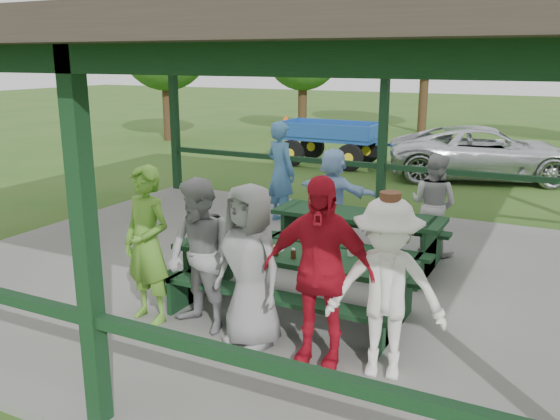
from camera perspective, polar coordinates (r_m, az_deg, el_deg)
The scene contains 19 objects.
ground at distance 8.29m, azimuth 1.55°, elevation -6.81°, with size 90.00×90.00×0.00m, color #2D581B.
concrete_slab at distance 8.27m, azimuth 1.55°, elevation -6.49°, with size 10.00×8.00×0.10m, color slate.
pavilion_structure at distance 7.72m, azimuth 1.72°, elevation 15.66°, with size 10.60×8.60×3.24m.
picnic_table_near at distance 6.87m, azimuth 1.02°, elevation -6.23°, with size 2.81×1.39×0.75m.
picnic_table_far at distance 8.59m, azimuth 7.46°, elevation -2.13°, with size 2.43×1.39×0.75m.
table_setting at distance 6.76m, azimuth 1.53°, elevation -3.87°, with size 2.23×0.45×0.10m.
contestant_green at distance 6.75m, azimuth -12.66°, elevation -3.29°, with size 0.65×0.43×1.78m, color #59942C.
contestant_grey_left at distance 6.41m, azimuth -7.67°, elevation -4.44°, with size 0.82×0.64×1.69m, color gray.
contestant_grey_mid at distance 6.04m, azimuth -2.92°, elevation -5.40°, with size 0.84×0.54×1.71m, color gray.
contestant_red at distance 5.65m, azimuth 3.75°, elevation -5.98°, with size 1.10×0.46×1.88m, color red.
contestant_white_fedora at distance 5.54m, azimuth 10.16°, elevation -7.48°, with size 1.21×0.83×1.77m.
spectator_lblue at distance 9.66m, azimuth 5.13°, elevation 1.54°, with size 1.40×0.45×1.51m, color #9ABFEF.
spectator_blue at distance 10.64m, azimuth 0.08°, elevation 3.68°, with size 0.67×0.44×1.83m, color teal.
spectator_grey at distance 9.21m, azimuth 14.56°, elevation 0.55°, with size 0.74×0.58×1.53m, color gray.
pickup_truck at distance 15.86m, azimuth 19.22°, elevation 5.19°, with size 2.20×4.77×1.33m, color silver.
farm_trailer at distance 17.14m, azimuth 4.85°, elevation 6.55°, with size 3.77×1.69×1.32m.
tree_far_left at distance 24.37m, azimuth 2.22°, elevation 14.90°, with size 3.02×3.02×4.71m.
tree_left at distance 25.23m, azimuth 14.05°, elevation 17.32°, with size 4.19×4.19×6.54m.
tree_edge_left at distance 22.48m, azimuth -11.03°, elevation 15.25°, with size 3.22×3.22×5.04m.
Camera 1 is at (3.28, -6.99, 3.01)m, focal length 38.00 mm.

